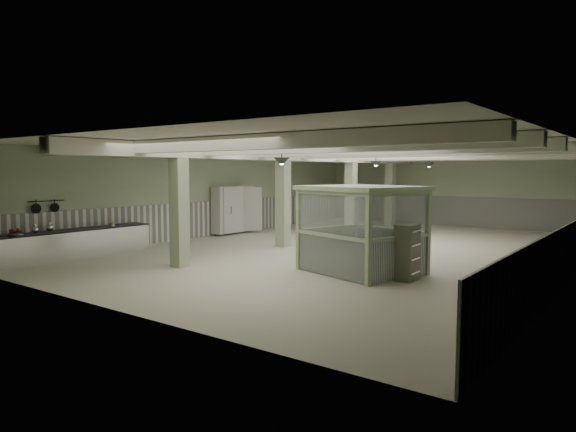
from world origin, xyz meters
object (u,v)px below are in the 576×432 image
Objects in this scene: prep_counter at (72,243)px; guard_booth at (362,213)px; walkin_cooler at (234,211)px; filing_cabinet at (407,252)px.

guard_booth is (8.69, 3.47, 1.19)m from prep_counter.
prep_counter is 7.80m from walkin_cooler.
guard_booth is (8.77, -4.31, 0.62)m from walkin_cooler.
guard_booth is at bearing 168.39° from filing_cabinet.
filing_cabinet is at bearing 5.92° from guard_booth.
guard_booth is 2.47× the size of filing_cabinet.
filing_cabinet is (10.15, 3.20, 0.26)m from prep_counter.
prep_counter is 10.65m from filing_cabinet.
prep_counter is 2.42× the size of walkin_cooler.
walkin_cooler is 9.79m from guard_booth.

